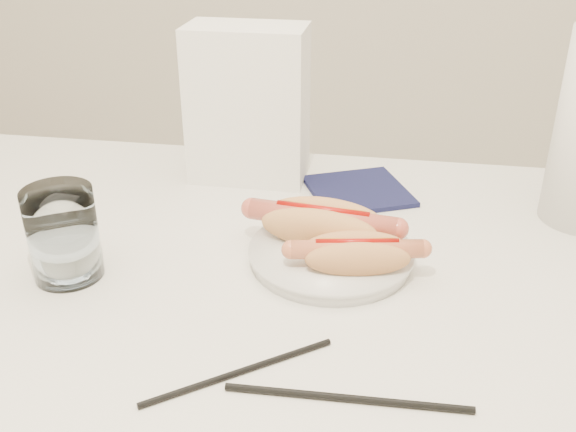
% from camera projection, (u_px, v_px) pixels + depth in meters
% --- Properties ---
extents(table, '(1.20, 0.80, 0.75)m').
position_uv_depth(table, '(266.00, 320.00, 0.81)').
color(table, white).
rests_on(table, ground).
extents(plate, '(0.23, 0.23, 0.02)m').
position_uv_depth(plate, '(331.00, 256.00, 0.81)').
color(plate, silver).
rests_on(plate, table).
extents(hotdog_left, '(0.19, 0.09, 0.05)m').
position_uv_depth(hotdog_left, '(322.00, 224.00, 0.82)').
color(hotdog_left, tan).
rests_on(hotdog_left, plate).
extents(hotdog_right, '(0.15, 0.08, 0.04)m').
position_uv_depth(hotdog_right, '(356.00, 254.00, 0.76)').
color(hotdog_right, tan).
rests_on(hotdog_right, plate).
extents(water_glass, '(0.08, 0.08, 0.11)m').
position_uv_depth(water_glass, '(63.00, 234.00, 0.76)').
color(water_glass, silver).
rests_on(water_glass, table).
extents(chopstick_near, '(0.16, 0.12, 0.01)m').
position_uv_depth(chopstick_near, '(240.00, 372.00, 0.63)').
color(chopstick_near, black).
rests_on(chopstick_near, table).
extents(chopstick_far, '(0.23, 0.01, 0.01)m').
position_uv_depth(chopstick_far, '(347.00, 398.00, 0.60)').
color(chopstick_far, black).
rests_on(chopstick_far, table).
extents(napkin_box, '(0.18, 0.10, 0.23)m').
position_uv_depth(napkin_box, '(248.00, 105.00, 0.99)').
color(napkin_box, white).
rests_on(napkin_box, table).
extents(navy_napkin, '(0.18, 0.18, 0.01)m').
position_uv_depth(navy_napkin, '(358.00, 191.00, 0.99)').
color(navy_napkin, '#121439').
rests_on(navy_napkin, table).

